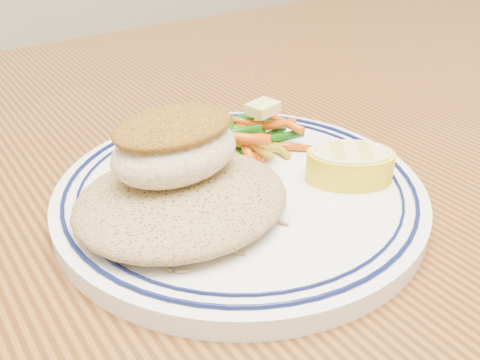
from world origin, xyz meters
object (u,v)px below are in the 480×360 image
(rice_pilaf, at_px, (182,195))
(vegetable_pile, at_px, (246,135))
(fish_fillet, at_px, (175,145))
(plate, at_px, (240,192))
(lemon_wedge, at_px, (350,164))
(dining_table, at_px, (258,257))

(rice_pilaf, xyz_separation_m, vegetable_pile, (0.09, 0.05, -0.00))
(fish_fillet, bearing_deg, rice_pilaf, -107.80)
(plate, height_order, lemon_wedge, lemon_wedge)
(fish_fillet, bearing_deg, plate, -9.09)
(plate, relative_size, rice_pilaf, 1.84)
(vegetable_pile, bearing_deg, dining_table, -31.45)
(vegetable_pile, distance_m, lemon_wedge, 0.09)
(vegetable_pile, bearing_deg, plate, -129.61)
(fish_fillet, height_order, lemon_wedge, fish_fillet)
(vegetable_pile, xyz_separation_m, lemon_wedge, (0.03, -0.08, 0.00))
(rice_pilaf, xyz_separation_m, fish_fillet, (0.00, 0.01, 0.03))
(plate, xyz_separation_m, rice_pilaf, (-0.05, -0.01, 0.02))
(rice_pilaf, xyz_separation_m, lemon_wedge, (0.12, -0.03, -0.00))
(fish_fillet, bearing_deg, vegetable_pile, 23.55)
(dining_table, relative_size, vegetable_pile, 14.06)
(dining_table, xyz_separation_m, plate, (-0.05, -0.04, 0.11))
(rice_pilaf, bearing_deg, vegetable_pile, 29.87)
(dining_table, relative_size, fish_fillet, 16.41)
(dining_table, bearing_deg, plate, -141.13)
(lemon_wedge, bearing_deg, plate, 151.48)
(rice_pilaf, height_order, lemon_wedge, rice_pilaf)
(fish_fillet, bearing_deg, dining_table, 17.78)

